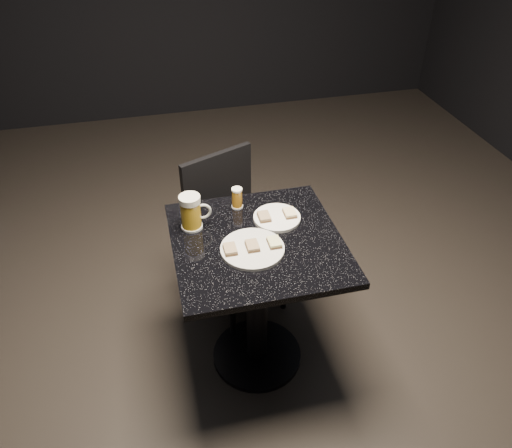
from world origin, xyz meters
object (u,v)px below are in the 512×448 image
at_px(plate_large, 252,249).
at_px(plate_small, 277,218).
at_px(beer_tumbler, 237,198).
at_px(beer_mug, 191,212).
at_px(chair, 232,226).
at_px(table, 257,283).

height_order(plate_large, plate_small, same).
bearing_deg(plate_large, beer_tumbler, 89.34).
relative_size(plate_large, beer_tumbler, 2.66).
xyz_separation_m(beer_mug, chair, (0.22, 0.29, -0.33)).
bearing_deg(beer_tumbler, beer_mug, -154.68).
height_order(plate_large, table, plate_large).
distance_m(plate_large, beer_tumbler, 0.32).
bearing_deg(beer_tumbler, table, -83.30).
distance_m(table, beer_tumbler, 0.39).
bearing_deg(plate_small, chair, 114.52).
distance_m(plate_small, beer_tumbler, 0.20).
bearing_deg(table, chair, 93.36).
height_order(plate_large, beer_mug, beer_mug).
distance_m(beer_mug, chair, 0.49).
distance_m(plate_small, chair, 0.44).
xyz_separation_m(plate_large, beer_mug, (-0.21, 0.21, 0.07)).
height_order(table, chair, chair).
distance_m(beer_tumbler, chair, 0.35).
relative_size(plate_small, beer_tumbler, 2.11).
relative_size(plate_large, table, 0.35).
relative_size(table, beer_mug, 4.75).
xyz_separation_m(plate_small, beer_tumbler, (-0.15, 0.13, 0.04)).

